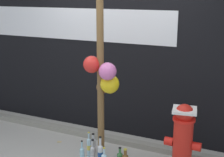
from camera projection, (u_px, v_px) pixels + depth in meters
building_wall at (123, 28)px, 4.81m from camera, size 10.00×0.21×3.30m
curb_strip at (111, 139)px, 4.85m from camera, size 8.00×0.12×0.08m
memorial_post at (102, 57)px, 3.86m from camera, size 0.46×0.39×2.58m
fire_hydrant at (183, 137)px, 3.92m from camera, size 0.45×0.33×0.90m
bottle_0 at (89, 147)px, 4.36m from camera, size 0.06×0.06×0.37m
bottle_2 at (93, 152)px, 4.29m from camera, size 0.07×0.07×0.30m
bottle_3 at (100, 155)px, 4.12m from camera, size 0.07×0.07×0.42m
bottle_5 at (82, 155)px, 4.19m from camera, size 0.06×0.06×0.33m
bottle_6 at (93, 144)px, 4.51m from camera, size 0.07×0.07×0.28m
litter_0 at (59, 142)px, 4.84m from camera, size 0.08×0.07×0.01m
litter_1 at (169, 152)px, 4.52m from camera, size 0.09×0.08×0.01m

